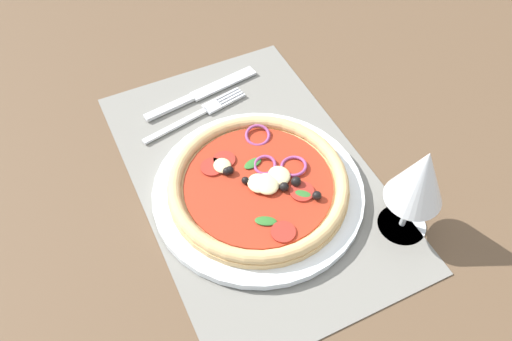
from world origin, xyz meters
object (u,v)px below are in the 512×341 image
(pizza, at_px, (259,184))
(wine_glass, at_px, (420,179))
(plate, at_px, (258,191))
(knife, at_px, (203,93))
(fork, at_px, (200,113))

(pizza, relative_size, wine_glass, 1.65)
(plate, xyz_separation_m, knife, (-0.22, 0.01, -0.00))
(plate, distance_m, pizza, 0.02)
(plate, relative_size, fork, 1.61)
(pizza, bearing_deg, wine_glass, 49.82)
(pizza, relative_size, fork, 1.37)
(pizza, distance_m, knife, 0.22)
(pizza, xyz_separation_m, fork, (-0.18, -0.01, -0.02))
(fork, relative_size, wine_glass, 1.20)
(plate, xyz_separation_m, fork, (-0.18, -0.01, -0.00))
(knife, xyz_separation_m, wine_glass, (0.34, 0.14, 0.10))
(wine_glass, bearing_deg, pizza, -130.18)
(plate, height_order, knife, plate)
(plate, bearing_deg, pizza, 109.96)
(fork, height_order, wine_glass, wine_glass)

